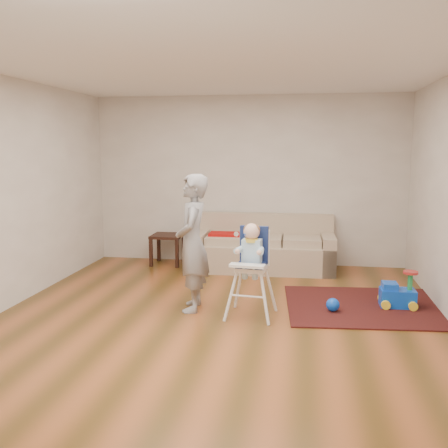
% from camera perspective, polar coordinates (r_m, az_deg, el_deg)
% --- Properties ---
extents(ground, '(5.50, 5.50, 0.00)m').
position_cam_1_polar(ground, '(5.67, -0.67, -10.66)').
color(ground, '#513613').
rests_on(ground, ground).
extents(room_envelope, '(5.04, 5.52, 2.72)m').
position_cam_1_polar(room_envelope, '(5.86, 0.20, 8.67)').
color(room_envelope, '#BDB4A9').
rests_on(room_envelope, ground).
extents(sofa, '(2.18, 0.94, 0.84)m').
position_cam_1_polar(sofa, '(7.73, 4.50, -2.18)').
color(sofa, tan).
rests_on(sofa, ground).
extents(side_table, '(0.49, 0.49, 0.49)m').
position_cam_1_polar(side_table, '(8.14, -6.46, -2.90)').
color(side_table, black).
rests_on(side_table, ground).
extents(area_rug, '(2.20, 1.73, 0.02)m').
position_cam_1_polar(area_rug, '(6.28, 16.87, -9.00)').
color(area_rug, black).
rests_on(area_rug, ground).
extents(ride_on_toy, '(0.40, 0.29, 0.44)m').
position_cam_1_polar(ride_on_toy, '(6.28, 19.26, -6.97)').
color(ride_on_toy, blue).
rests_on(ride_on_toy, area_rug).
extents(toy_ball, '(0.15, 0.15, 0.15)m').
position_cam_1_polar(toy_ball, '(5.94, 12.33, -9.01)').
color(toy_ball, blue).
rests_on(toy_ball, area_rug).
extents(high_chair, '(0.54, 0.54, 1.07)m').
position_cam_1_polar(high_chair, '(5.59, 3.14, -5.46)').
color(high_chair, white).
rests_on(high_chair, ground).
extents(adult, '(0.46, 0.63, 1.59)m').
position_cam_1_polar(adult, '(5.76, -3.63, -2.18)').
color(adult, gray).
rests_on(adult, ground).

